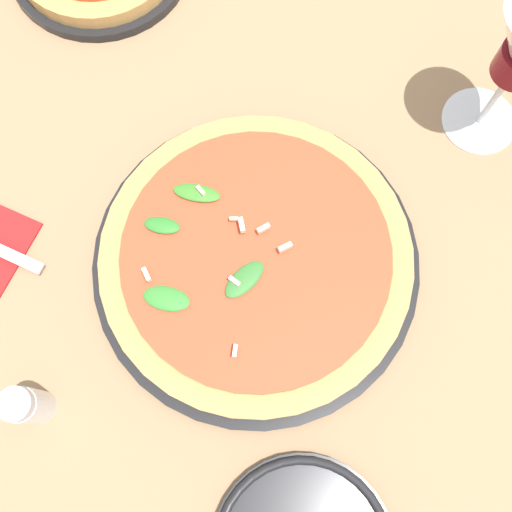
{
  "coord_description": "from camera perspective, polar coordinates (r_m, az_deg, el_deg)",
  "views": [
    {
      "loc": [
        -0.05,
        0.12,
        0.59
      ],
      "look_at": [
        0.03,
        -0.03,
        0.03
      ],
      "focal_mm": 42.0,
      "sensor_mm": 36.0,
      "label": 1
    }
  ],
  "objects": [
    {
      "name": "pizza_arugula_main",
      "position": [
        0.6,
        -0.03,
        -0.36
      ],
      "size": [
        0.33,
        0.33,
        0.05
      ],
      "color": "black",
      "rests_on": "ground_plane"
    },
    {
      "name": "ground_plane",
      "position": [
        0.6,
        1.25,
        -4.49
      ],
      "size": [
        6.0,
        6.0,
        0.0
      ],
      "primitive_type": "plane",
      "color": "#9E7A56"
    },
    {
      "name": "shaker_pepper",
      "position": [
        0.59,
        -20.92,
        -13.18
      ],
      "size": [
        0.03,
        0.03,
        0.07
      ],
      "color": "silver",
      "rests_on": "ground_plane"
    }
  ]
}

